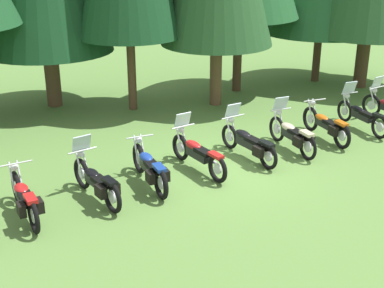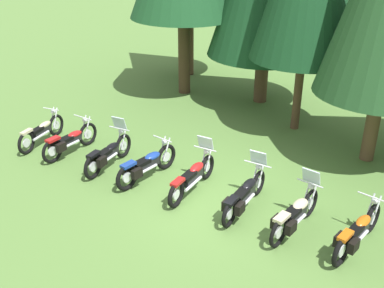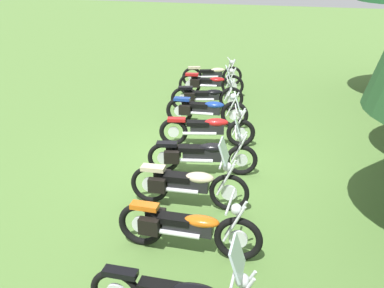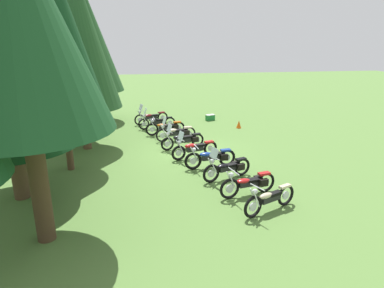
{
  "view_description": "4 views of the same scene",
  "coord_description": "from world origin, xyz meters",
  "px_view_note": "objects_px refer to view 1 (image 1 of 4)",
  "views": [
    {
      "loc": [
        -4.59,
        -11.9,
        5.72
      ],
      "look_at": [
        -0.8,
        0.43,
        0.54
      ],
      "focal_mm": 49.99,
      "sensor_mm": 36.0,
      "label": 1
    },
    {
      "loc": [
        7.01,
        -7.44,
        6.68
      ],
      "look_at": [
        -1.45,
        0.57,
        0.98
      ],
      "focal_mm": 43.54,
      "sensor_mm": 36.0,
      "label": 2
    },
    {
      "loc": [
        8.85,
        2.91,
        4.24
      ],
      "look_at": [
        0.52,
        0.01,
        0.57
      ],
      "focal_mm": 40.84,
      "sensor_mm": 36.0,
      "label": 3
    },
    {
      "loc": [
        -15.58,
        2.5,
        5.35
      ],
      "look_at": [
        -0.72,
        0.08,
        0.67
      ],
      "focal_mm": 31.54,
      "sensor_mm": 36.0,
      "label": 4
    }
  ],
  "objects_px": {
    "motorcycle_2": "(97,181)",
    "motorcycle_5": "(249,142)",
    "motorcycle_7": "(327,125)",
    "motorcycle_8": "(361,115)",
    "motorcycle_3": "(150,167)",
    "motorcycle_4": "(197,153)",
    "motorcycle_1": "(25,198)",
    "motorcycle_6": "(292,134)"
  },
  "relations": [
    {
      "from": "motorcycle_5",
      "to": "motorcycle_7",
      "type": "relative_size",
      "value": 1.0
    },
    {
      "from": "motorcycle_2",
      "to": "motorcycle_6",
      "type": "bearing_deg",
      "value": -95.33
    },
    {
      "from": "motorcycle_8",
      "to": "motorcycle_4",
      "type": "bearing_deg",
      "value": 98.49
    },
    {
      "from": "motorcycle_6",
      "to": "motorcycle_8",
      "type": "relative_size",
      "value": 0.96
    },
    {
      "from": "motorcycle_4",
      "to": "motorcycle_8",
      "type": "bearing_deg",
      "value": -92.82
    },
    {
      "from": "motorcycle_7",
      "to": "motorcycle_8",
      "type": "bearing_deg",
      "value": -76.59
    },
    {
      "from": "motorcycle_3",
      "to": "motorcycle_5",
      "type": "height_order",
      "value": "motorcycle_5"
    },
    {
      "from": "motorcycle_6",
      "to": "motorcycle_7",
      "type": "xyz_separation_m",
      "value": [
        1.33,
        0.45,
        -0.03
      ]
    },
    {
      "from": "motorcycle_5",
      "to": "motorcycle_8",
      "type": "bearing_deg",
      "value": -90.31
    },
    {
      "from": "motorcycle_5",
      "to": "motorcycle_6",
      "type": "xyz_separation_m",
      "value": [
        1.38,
        0.18,
        0.02
      ]
    },
    {
      "from": "motorcycle_7",
      "to": "motorcycle_8",
      "type": "height_order",
      "value": "motorcycle_8"
    },
    {
      "from": "motorcycle_3",
      "to": "motorcycle_6",
      "type": "xyz_separation_m",
      "value": [
        4.27,
        1.01,
        0.02
      ]
    },
    {
      "from": "motorcycle_6",
      "to": "motorcycle_8",
      "type": "bearing_deg",
      "value": -78.87
    },
    {
      "from": "motorcycle_3",
      "to": "motorcycle_4",
      "type": "bearing_deg",
      "value": -76.08
    },
    {
      "from": "motorcycle_7",
      "to": "motorcycle_2",
      "type": "bearing_deg",
      "value": 100.23
    },
    {
      "from": "motorcycle_5",
      "to": "motorcycle_6",
      "type": "bearing_deg",
      "value": -97.61
    },
    {
      "from": "motorcycle_7",
      "to": "motorcycle_3",
      "type": "bearing_deg",
      "value": 99.88
    },
    {
      "from": "motorcycle_3",
      "to": "motorcycle_8",
      "type": "height_order",
      "value": "motorcycle_8"
    },
    {
      "from": "motorcycle_8",
      "to": "motorcycle_6",
      "type": "bearing_deg",
      "value": 102.86
    },
    {
      "from": "motorcycle_2",
      "to": "motorcycle_5",
      "type": "height_order",
      "value": "motorcycle_2"
    },
    {
      "from": "motorcycle_3",
      "to": "motorcycle_5",
      "type": "xyz_separation_m",
      "value": [
        2.89,
        0.82,
        0.0
      ]
    },
    {
      "from": "motorcycle_3",
      "to": "motorcycle_2",
      "type": "bearing_deg",
      "value": 99.61
    },
    {
      "from": "motorcycle_3",
      "to": "motorcycle_6",
      "type": "height_order",
      "value": "motorcycle_6"
    },
    {
      "from": "motorcycle_7",
      "to": "motorcycle_6",
      "type": "bearing_deg",
      "value": 103.93
    },
    {
      "from": "motorcycle_1",
      "to": "motorcycle_5",
      "type": "bearing_deg",
      "value": -87.26
    },
    {
      "from": "motorcycle_6",
      "to": "motorcycle_1",
      "type": "bearing_deg",
      "value": 96.61
    },
    {
      "from": "motorcycle_1",
      "to": "motorcycle_5",
      "type": "relative_size",
      "value": 0.95
    },
    {
      "from": "motorcycle_4",
      "to": "motorcycle_5",
      "type": "bearing_deg",
      "value": -95.38
    },
    {
      "from": "motorcycle_1",
      "to": "motorcycle_3",
      "type": "distance_m",
      "value": 2.97
    },
    {
      "from": "motorcycle_1",
      "to": "motorcycle_4",
      "type": "distance_m",
      "value": 4.41
    },
    {
      "from": "motorcycle_3",
      "to": "motorcycle_6",
      "type": "distance_m",
      "value": 4.39
    },
    {
      "from": "motorcycle_4",
      "to": "motorcycle_6",
      "type": "distance_m",
      "value": 2.96
    },
    {
      "from": "motorcycle_1",
      "to": "motorcycle_7",
      "type": "distance_m",
      "value": 8.76
    },
    {
      "from": "motorcycle_2",
      "to": "motorcycle_6",
      "type": "xyz_separation_m",
      "value": [
        5.59,
        1.39,
        0.02
      ]
    },
    {
      "from": "motorcycle_2",
      "to": "motorcycle_5",
      "type": "xyz_separation_m",
      "value": [
        4.2,
        1.21,
        0.0
      ]
    },
    {
      "from": "motorcycle_1",
      "to": "motorcycle_7",
      "type": "xyz_separation_m",
      "value": [
        8.48,
        2.21,
        -0.0
      ]
    },
    {
      "from": "motorcycle_2",
      "to": "motorcycle_4",
      "type": "bearing_deg",
      "value": -90.71
    },
    {
      "from": "motorcycle_3",
      "to": "motorcycle_4",
      "type": "xyz_separation_m",
      "value": [
        1.36,
        0.51,
        0.0
      ]
    },
    {
      "from": "motorcycle_5",
      "to": "motorcycle_6",
      "type": "relative_size",
      "value": 1.03
    },
    {
      "from": "motorcycle_2",
      "to": "motorcycle_7",
      "type": "bearing_deg",
      "value": -94.43
    },
    {
      "from": "motorcycle_2",
      "to": "motorcycle_8",
      "type": "distance_m",
      "value": 8.7
    },
    {
      "from": "motorcycle_6",
      "to": "motorcycle_8",
      "type": "distance_m",
      "value": 2.95
    }
  ]
}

